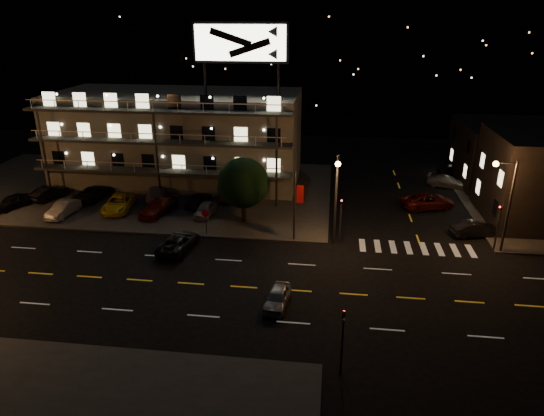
# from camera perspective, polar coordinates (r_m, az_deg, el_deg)

# --- Properties ---
(ground) EXTENTS (140.00, 140.00, 0.00)m
(ground) POSITION_cam_1_polar(r_m,az_deg,el_deg) (36.56, -6.46, -9.03)
(ground) COLOR black
(ground) RESTS_ON ground
(curb_nw) EXTENTS (44.00, 24.00, 0.15)m
(curb_nw) POSITION_cam_1_polar(r_m,az_deg,el_deg) (58.07, -15.44, 2.26)
(curb_nw) COLOR #31312F
(curb_nw) RESTS_ON ground
(curb_ne) EXTENTS (16.00, 24.00, 0.15)m
(curb_ne) POSITION_cam_1_polar(r_m,az_deg,el_deg) (58.10, 29.05, 0.25)
(curb_ne) COLOR #31312F
(curb_ne) RESTS_ON ground
(motel) EXTENTS (28.00, 13.80, 18.10)m
(motel) POSITION_cam_1_polar(r_m,az_deg,el_deg) (58.74, -10.84, 8.24)
(motel) COLOR gray
(motel) RESTS_ON ground
(side_bldg_back) EXTENTS (14.06, 12.00, 7.00)m
(side_bldg_back) POSITION_cam_1_polar(r_m,az_deg,el_deg) (64.28, 27.16, 5.68)
(side_bldg_back) COLOR black
(side_bldg_back) RESTS_ON ground
(hill_backdrop) EXTENTS (120.00, 25.00, 24.00)m
(hill_backdrop) POSITION_cam_1_polar(r_m,az_deg,el_deg) (100.48, -0.79, 17.62)
(hill_backdrop) COLOR black
(hill_backdrop) RESTS_ON ground
(streetlight_nc) EXTENTS (0.44, 1.92, 8.00)m
(streetlight_nc) POSITION_cam_1_polar(r_m,az_deg,el_deg) (40.75, 7.57, 1.94)
(streetlight_nc) COLOR #2D2D30
(streetlight_nc) RESTS_ON ground
(streetlight_ne) EXTENTS (1.92, 0.44, 8.00)m
(streetlight_ne) POSITION_cam_1_polar(r_m,az_deg,el_deg) (43.47, 25.83, 1.17)
(streetlight_ne) COLOR #2D2D30
(streetlight_ne) RESTS_ON ground
(signal_nw) EXTENTS (0.20, 0.27, 4.60)m
(signal_nw) POSITION_cam_1_polar(r_m,az_deg,el_deg) (42.14, 8.09, -0.90)
(signal_nw) COLOR #2D2D30
(signal_nw) RESTS_ON ground
(signal_sw) EXTENTS (0.20, 0.27, 4.60)m
(signal_sw) POSITION_cam_1_polar(r_m,az_deg,el_deg) (27.20, 8.30, -14.63)
(signal_sw) COLOR #2D2D30
(signal_sw) RESTS_ON ground
(signal_ne) EXTENTS (0.27, 0.20, 4.60)m
(signal_ne) POSITION_cam_1_polar(r_m,az_deg,el_deg) (44.41, 25.09, -1.62)
(signal_ne) COLOR #2D2D30
(signal_ne) RESTS_ON ground
(banner_north) EXTENTS (0.83, 0.16, 6.40)m
(banner_north) POSITION_cam_1_polar(r_m,az_deg,el_deg) (41.82, 2.79, 0.39)
(banner_north) COLOR #2D2D30
(banner_north) RESTS_ON ground
(stop_sign) EXTENTS (0.91, 0.11, 2.61)m
(stop_sign) POSITION_cam_1_polar(r_m,az_deg,el_deg) (43.91, -7.81, -1.14)
(stop_sign) COLOR #2D2D30
(stop_sign) RESTS_ON ground
(tree) EXTENTS (4.99, 4.81, 6.29)m
(tree) POSITION_cam_1_polar(r_m,az_deg,el_deg) (45.59, -3.47, 2.82)
(tree) COLOR black
(tree) RESTS_ON curb_nw
(lot_car_0) EXTENTS (2.98, 4.36, 1.38)m
(lot_car_0) POSITION_cam_1_polar(r_m,az_deg,el_deg) (56.43, -28.23, 0.66)
(lot_car_0) COLOR black
(lot_car_0) RESTS_ON curb_nw
(lot_car_1) EXTENTS (1.83, 4.35, 1.40)m
(lot_car_1) POSITION_cam_1_polar(r_m,az_deg,el_deg) (52.09, -23.37, -0.10)
(lot_car_1) COLOR gray
(lot_car_1) RESTS_ON curb_nw
(lot_car_2) EXTENTS (3.08, 5.57, 1.48)m
(lot_car_2) POSITION_cam_1_polar(r_m,az_deg,el_deg) (51.63, -17.54, 0.57)
(lot_car_2) COLOR yellow
(lot_car_2) RESTS_ON curb_nw
(lot_car_3) EXTENTS (3.32, 5.39, 1.46)m
(lot_car_3) POSITION_cam_1_polar(r_m,az_deg,el_deg) (49.57, -13.22, 0.13)
(lot_car_3) COLOR #58130C
(lot_car_3) RESTS_ON curb_nw
(lot_car_4) EXTENTS (1.79, 3.82, 1.27)m
(lot_car_4) POSITION_cam_1_polar(r_m,az_deg,el_deg) (48.30, -7.87, -0.18)
(lot_car_4) COLOR gray
(lot_car_4) RESTS_ON curb_nw
(lot_car_5) EXTENTS (2.88, 4.52, 1.41)m
(lot_car_5) POSITION_cam_1_polar(r_m,az_deg,el_deg) (57.54, -24.70, 1.67)
(lot_car_5) COLOR black
(lot_car_5) RESTS_ON curb_nw
(lot_car_6) EXTENTS (3.02, 5.25, 1.38)m
(lot_car_6) POSITION_cam_1_polar(r_m,az_deg,el_deg) (55.74, -20.22, 1.71)
(lot_car_6) COLOR black
(lot_car_6) RESTS_ON curb_nw
(lot_car_7) EXTENTS (3.11, 5.26, 1.43)m
(lot_car_7) POSITION_cam_1_polar(r_m,az_deg,el_deg) (53.65, -13.40, 1.76)
(lot_car_7) COLOR gray
(lot_car_7) RESTS_ON curb_nw
(lot_car_8) EXTENTS (2.30, 4.32, 1.40)m
(lot_car_8) POSITION_cam_1_polar(r_m,az_deg,el_deg) (50.91, -8.63, 1.02)
(lot_car_8) COLOR black
(lot_car_8) RESTS_ON curb_nw
(lot_car_9) EXTENTS (1.49, 3.85, 1.25)m
(lot_car_9) POSITION_cam_1_polar(r_m,az_deg,el_deg) (52.13, -4.95, 1.60)
(lot_car_9) COLOR #58130C
(lot_car_9) RESTS_ON curb_nw
(side_car_0) EXTENTS (4.52, 2.45, 1.41)m
(side_car_0) POSITION_cam_1_polar(r_m,az_deg,el_deg) (47.37, 22.76, -2.29)
(side_car_0) COLOR black
(side_car_0) RESTS_ON ground
(side_car_1) EXTENTS (6.04, 4.15, 1.53)m
(side_car_1) POSITION_cam_1_polar(r_m,az_deg,el_deg) (52.64, 17.88, 0.79)
(side_car_1) COLOR #58130C
(side_car_1) RESTS_ON ground
(side_car_2) EXTENTS (4.91, 3.29, 1.32)m
(side_car_2) POSITION_cam_1_polar(r_m,az_deg,el_deg) (60.01, 19.92, 2.95)
(side_car_2) COLOR gray
(side_car_2) RESTS_ON ground
(side_car_3) EXTENTS (4.53, 2.41, 1.47)m
(side_car_3) POSITION_cam_1_polar(r_m,az_deg,el_deg) (64.59, 20.73, 4.18)
(side_car_3) COLOR black
(side_car_3) RESTS_ON ground
(road_car_east) EXTENTS (1.84, 3.78, 1.24)m
(road_car_east) POSITION_cam_1_polar(r_m,az_deg,el_deg) (33.74, 0.62, -10.47)
(road_car_east) COLOR gray
(road_car_east) RESTS_ON ground
(road_car_west) EXTENTS (2.94, 5.29, 1.40)m
(road_car_west) POSITION_cam_1_polar(r_m,az_deg,el_deg) (41.96, -10.93, -3.98)
(road_car_west) COLOR black
(road_car_west) RESTS_ON ground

